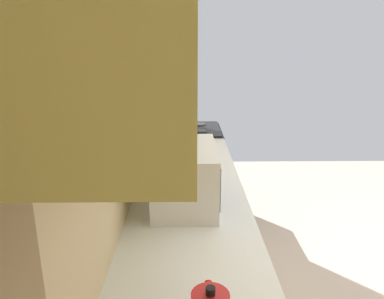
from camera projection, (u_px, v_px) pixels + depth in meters
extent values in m
cube|color=beige|center=(116.00, 105.00, 1.81)|extent=(4.22, 0.12, 2.84)
cube|color=white|center=(189.00, 237.00, 1.59)|extent=(3.31, 0.64, 0.02)
cube|color=#332819|center=(246.00, 287.00, 1.95)|extent=(0.01, 0.01, 0.81)
cube|color=#332819|center=(235.00, 241.00, 2.40)|extent=(0.01, 0.01, 0.81)
cube|color=#332819|center=(227.00, 210.00, 2.85)|extent=(0.01, 0.01, 0.81)
cube|color=black|center=(189.00, 173.00, 3.61)|extent=(0.65, 0.63, 0.90)
cube|color=black|center=(221.00, 177.00, 3.63)|extent=(0.51, 0.01, 0.50)
cube|color=black|center=(189.00, 129.00, 3.48)|extent=(0.62, 0.60, 0.02)
cube|color=black|center=(158.00, 121.00, 3.45)|extent=(0.62, 0.04, 0.18)
cylinder|color=#38383D|center=(201.00, 131.00, 3.34)|extent=(0.11, 0.11, 0.01)
cylinder|color=#38383D|center=(200.00, 124.00, 3.62)|extent=(0.11, 0.11, 0.01)
cylinder|color=#38383D|center=(177.00, 131.00, 3.34)|extent=(0.11, 0.11, 0.01)
cylinder|color=#38383D|center=(178.00, 124.00, 3.61)|extent=(0.11, 0.11, 0.01)
cube|color=white|center=(185.00, 175.00, 1.87)|extent=(0.53, 0.32, 0.31)
cube|color=black|center=(217.00, 179.00, 1.82)|extent=(0.33, 0.01, 0.22)
cube|color=#2D2D33|center=(213.00, 162.00, 2.07)|extent=(0.10, 0.01, 0.22)
cylinder|color=#D84C47|center=(196.00, 152.00, 2.72)|extent=(0.17, 0.17, 0.05)
cylinder|color=#E7464E|center=(196.00, 150.00, 2.72)|extent=(0.14, 0.14, 0.02)
cylinder|color=black|center=(210.00, 291.00, 1.01)|extent=(0.03, 0.03, 0.02)
cylinder|color=red|center=(209.00, 292.00, 1.09)|extent=(0.07, 0.02, 0.05)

